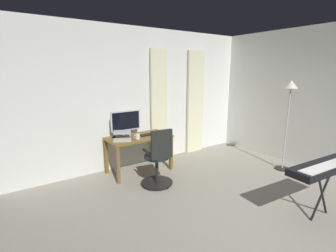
{
  "coord_description": "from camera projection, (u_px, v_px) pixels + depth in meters",
  "views": [
    {
      "loc": [
        2.48,
        1.46,
        1.98
      ],
      "look_at": [
        0.01,
        -2.11,
        1.01
      ],
      "focal_mm": 26.51,
      "sensor_mm": 36.0,
      "label": 1
    }
  ],
  "objects": [
    {
      "name": "curtain_left_panel",
      "position": [
        195.0,
        103.0,
        5.99
      ],
      "size": [
        0.47,
        0.06,
        2.43
      ],
      "primitive_type": "cube",
      "color": "beige",
      "rests_on": "ground"
    },
    {
      "name": "computer_mouse",
      "position": [
        114.0,
        137.0,
        4.73
      ],
      "size": [
        0.06,
        0.1,
        0.04
      ],
      "primitive_type": "ellipsoid",
      "color": "black",
      "rests_on": "desk"
    },
    {
      "name": "laptop",
      "position": [
        122.0,
        137.0,
        4.58
      ],
      "size": [
        0.43,
        0.44,
        0.15
      ],
      "rotation": [
        0.0,
        0.0,
        -0.44
      ],
      "color": "#B7BCC1",
      "rests_on": "desk"
    },
    {
      "name": "curtain_right_panel",
      "position": [
        159.0,
        106.0,
        5.41
      ],
      "size": [
        0.4,
        0.06,
        2.43
      ],
      "primitive_type": "cube",
      "color": "beige",
      "rests_on": "ground"
    },
    {
      "name": "ground_plane",
      "position": [
        268.0,
        239.0,
        2.99
      ],
      "size": [
        8.26,
        8.26,
        0.0
      ],
      "primitive_type": "plane",
      "color": "gray"
    },
    {
      "name": "desk",
      "position": [
        139.0,
        142.0,
        4.86
      ],
      "size": [
        1.23,
        0.64,
        0.73
      ],
      "color": "brown",
      "rests_on": "ground"
    },
    {
      "name": "piano_keyboard",
      "position": [
        326.0,
        167.0,
        3.28
      ],
      "size": [
        1.29,
        0.42,
        0.8
      ],
      "rotation": [
        0.0,
        0.0,
        -0.08
      ],
      "color": "black",
      "rests_on": "ground"
    },
    {
      "name": "computer_monitor",
      "position": [
        126.0,
        121.0,
        4.84
      ],
      "size": [
        0.61,
        0.18,
        0.49
      ],
      "color": "#B7BCC1",
      "rests_on": "desk"
    },
    {
      "name": "computer_keyboard",
      "position": [
        150.0,
        134.0,
        4.95
      ],
      "size": [
        0.43,
        0.13,
        0.02
      ],
      "primitive_type": "cube",
      "color": "black",
      "rests_on": "desk"
    },
    {
      "name": "back_room_partition",
      "position": [
        140.0,
        98.0,
        5.23
      ],
      "size": [
        5.46,
        0.1,
        2.84
      ],
      "primitive_type": "cube",
      "color": "silver",
      "rests_on": "ground"
    },
    {
      "name": "office_chair",
      "position": [
        158.0,
        160.0,
        4.25
      ],
      "size": [
        0.56,
        0.56,
        1.04
      ],
      "rotation": [
        0.0,
        0.0,
        3.02
      ],
      "color": "black",
      "rests_on": "ground"
    },
    {
      "name": "mug_coffee",
      "position": [
        138.0,
        137.0,
        4.63
      ],
      "size": [
        0.13,
        0.08,
        0.1
      ],
      "color": "white",
      "rests_on": "desk"
    },
    {
      "name": "floor_lamp",
      "position": [
        289.0,
        102.0,
        4.79
      ],
      "size": [
        0.28,
        0.28,
        1.8
      ],
      "color": "black",
      "rests_on": "ground"
    }
  ]
}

